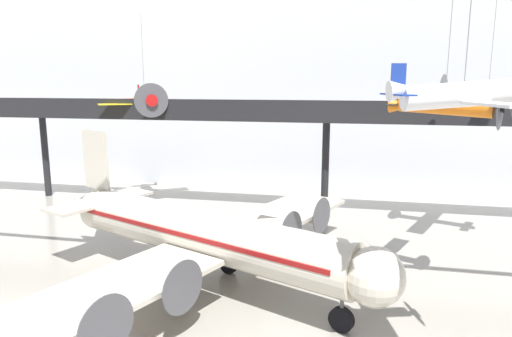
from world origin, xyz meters
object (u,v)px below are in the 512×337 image
(airliner_silver_main, at_px, (199,234))
(suspended_plane_yellow_lowwing, at_px, (145,100))
(suspended_plane_white_twin, at_px, (464,95))
(suspended_plane_blue_trainer, at_px, (488,99))
(suspended_plane_orange_highwing, at_px, (445,104))

(airliner_silver_main, relative_size, suspended_plane_yellow_lowwing, 2.90)
(suspended_plane_white_twin, bearing_deg, suspended_plane_blue_trainer, 58.54)
(suspended_plane_orange_highwing, xyz_separation_m, suspended_plane_white_twin, (-1.12, -9.53, 0.77))
(suspended_plane_blue_trainer, xyz_separation_m, suspended_plane_orange_highwing, (-4.65, -9.39, 0.03))
(airliner_silver_main, distance_m, suspended_plane_yellow_lowwing, 21.92)
(airliner_silver_main, bearing_deg, suspended_plane_blue_trainer, 55.31)
(suspended_plane_blue_trainer, xyz_separation_m, suspended_plane_white_twin, (-5.77, -18.91, 0.79))
(suspended_plane_blue_trainer, relative_size, suspended_plane_yellow_lowwing, 0.91)
(suspended_plane_orange_highwing, bearing_deg, suspended_plane_blue_trainer, 86.59)
(airliner_silver_main, bearing_deg, suspended_plane_orange_highwing, 32.54)
(suspended_plane_yellow_lowwing, relative_size, suspended_plane_white_twin, 1.17)
(suspended_plane_blue_trainer, distance_m, suspended_plane_yellow_lowwing, 30.46)
(airliner_silver_main, relative_size, suspended_plane_orange_highwing, 3.13)
(suspended_plane_orange_highwing, height_order, suspended_plane_white_twin, suspended_plane_white_twin)
(suspended_plane_blue_trainer, height_order, suspended_plane_yellow_lowwing, suspended_plane_blue_trainer)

